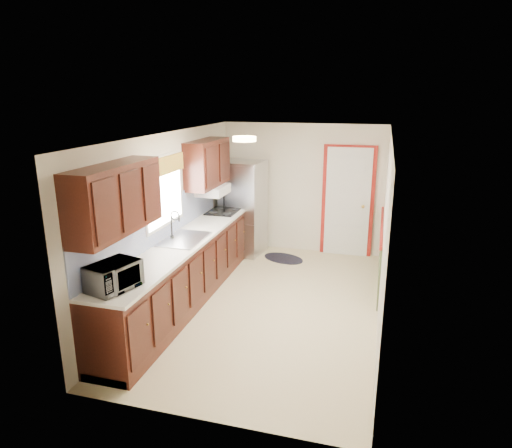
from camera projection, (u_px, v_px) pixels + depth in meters
The scene contains 8 objects.
room_shell at pixel (270, 224), 6.20m from camera, with size 3.20×5.20×2.52m.
kitchen_run at pixel (179, 250), 6.36m from camera, with size 0.63×4.00×2.20m.
back_wall_trim at pixel (354, 212), 8.08m from camera, with size 1.12×2.30×2.08m.
ceiling_fixture at pixel (244, 139), 5.78m from camera, with size 0.30×0.30×0.06m, color #FFD88C.
microwave at pixel (113, 273), 4.73m from camera, with size 0.52×0.29×0.36m, color white.
refrigerator at pixel (243, 208), 8.46m from camera, with size 0.80×0.77×1.74m.
rug at pixel (283, 258), 8.35m from camera, with size 0.78×0.50×0.01m, color black.
cooktop at pixel (223, 211), 7.88m from camera, with size 0.49×0.59×0.02m, color black.
Camera 1 is at (1.41, -5.80, 2.92)m, focal length 32.00 mm.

